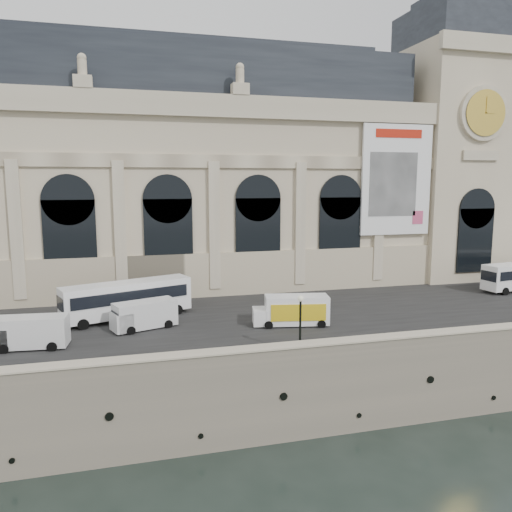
% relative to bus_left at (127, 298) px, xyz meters
% --- Properties ---
extents(ground, '(260.00, 260.00, 0.00)m').
position_rel_bus_left_xyz_m(ground, '(8.56, -14.94, -7.99)').
color(ground, black).
rests_on(ground, ground).
extents(quay, '(160.00, 70.00, 6.00)m').
position_rel_bus_left_xyz_m(quay, '(8.56, 20.06, -4.99)').
color(quay, gray).
rests_on(quay, ground).
extents(street, '(160.00, 24.00, 0.06)m').
position_rel_bus_left_xyz_m(street, '(8.56, -0.94, -1.96)').
color(street, '#2D2D2D').
rests_on(street, quay).
extents(parapet, '(160.00, 1.40, 1.21)m').
position_rel_bus_left_xyz_m(parapet, '(8.56, -14.34, -1.37)').
color(parapet, gray).
rests_on(parapet, quay).
extents(museum, '(69.00, 18.70, 29.10)m').
position_rel_bus_left_xyz_m(museum, '(2.58, 15.92, 11.73)').
color(museum, beige).
rests_on(museum, quay).
extents(clock_pavilion, '(13.00, 14.72, 36.70)m').
position_rel_bus_left_xyz_m(clock_pavilion, '(42.56, 12.98, 15.43)').
color(clock_pavilion, beige).
rests_on(clock_pavilion, quay).
extents(bus_left, '(12.17, 6.36, 3.55)m').
position_rel_bus_left_xyz_m(bus_left, '(0.00, 0.00, 0.00)').
color(bus_left, white).
rests_on(bus_left, quay).
extents(van_b, '(5.84, 2.79, 2.52)m').
position_rel_bus_left_xyz_m(van_b, '(-7.67, -6.65, -0.70)').
color(van_b, silver).
rests_on(van_b, quay).
extents(van_c, '(5.93, 3.82, 2.47)m').
position_rel_bus_left_xyz_m(van_c, '(1.13, -3.73, -0.73)').
color(van_c, silver).
rests_on(van_c, quay).
extents(box_truck, '(7.03, 3.40, 2.72)m').
position_rel_bus_left_xyz_m(box_truck, '(14.29, -5.95, -0.62)').
color(box_truck, white).
rests_on(box_truck, quay).
extents(lamp_right, '(0.46, 0.46, 4.53)m').
position_rel_bus_left_xyz_m(lamp_right, '(12.36, -13.31, 0.26)').
color(lamp_right, black).
rests_on(lamp_right, quay).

